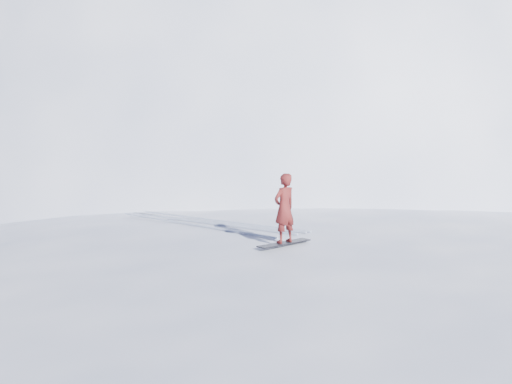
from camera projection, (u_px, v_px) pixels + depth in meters
ground at (338, 339)px, 13.62m from camera, size 400.00×400.00×0.00m
near_ridge at (283, 302)px, 16.54m from camera, size 36.00×28.00×4.80m
summit_peak at (281, 189)px, 47.47m from camera, size 60.00×56.00×56.00m
peak_shoulder at (204, 210)px, 35.24m from camera, size 28.00×24.00×18.00m
wind_bumps at (262, 321)px, 14.88m from camera, size 16.00×14.40×1.00m
snowboard at (284, 243)px, 12.98m from camera, size 1.47×0.31×0.02m
snowboarder at (284, 208)px, 12.89m from camera, size 0.59×0.39×1.58m
board_tracks at (208, 222)px, 15.91m from camera, size 2.21×5.94×0.04m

